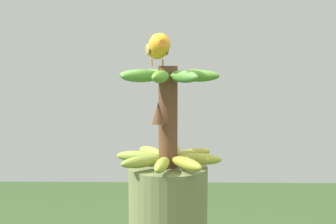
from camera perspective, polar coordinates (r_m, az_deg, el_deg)
name	(u,v)px	position (r m, az deg, el deg)	size (l,w,h in m)	color
banana_bunch	(168,117)	(1.25, -0.05, -0.59)	(0.30, 0.30, 0.28)	brown
perched_bird	(158,48)	(1.22, -1.27, 8.13)	(0.07, 0.22, 0.09)	#C68933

